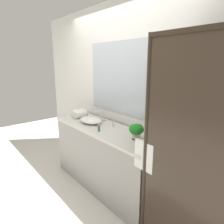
{
  "coord_description": "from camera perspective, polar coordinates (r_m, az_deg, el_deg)",
  "views": [
    {
      "loc": [
        2.04,
        -1.59,
        1.77
      ],
      "look_at": [
        0.15,
        0.0,
        1.15
      ],
      "focal_mm": 31.9,
      "sensor_mm": 36.0,
      "label": 1
    }
  ],
  "objects": [
    {
      "name": "wall_back_with_mirror",
      "position": [
        2.85,
        3.35,
        4.7
      ],
      "size": [
        4.4,
        0.06,
        2.6
      ],
      "color": "silver",
      "rests_on": "ground_plane"
    },
    {
      "name": "amenity_bottle_conditioner",
      "position": [
        2.75,
        0.31,
        -3.42
      ],
      "size": [
        0.03,
        0.03,
        0.09
      ],
      "color": "white",
      "rests_on": "vanity_cabinet"
    },
    {
      "name": "amenity_bottle_lotion",
      "position": [
        2.58,
        -3.78,
        -4.55
      ],
      "size": [
        0.03,
        0.03,
        0.1
      ],
      "color": "#4C7056",
      "rests_on": "vanity_cabinet"
    },
    {
      "name": "rolled_towel_near_edge",
      "position": [
        3.33,
        -9.8,
        -0.24
      ],
      "size": [
        0.12,
        0.21,
        0.11
      ],
      "primitive_type": "cylinder",
      "rotation": [
        1.57,
        0.0,
        0.03
      ],
      "color": "white",
      "rests_on": "vanity_cabinet"
    },
    {
      "name": "amenity_bottle_shampoo",
      "position": [
        2.48,
        9.95,
        -5.65
      ],
      "size": [
        0.03,
        0.03,
        0.09
      ],
      "color": "white",
      "rests_on": "vanity_cabinet"
    },
    {
      "name": "vanity_cabinet",
      "position": [
        2.91,
        -1.81,
        -12.89
      ],
      "size": [
        1.8,
        0.58,
        0.9
      ],
      "color": "#9E9993",
      "rests_on": "ground_plane"
    },
    {
      "name": "sink_basin",
      "position": [
        2.95,
        -6.1,
        -2.33
      ],
      "size": [
        0.39,
        0.28,
        0.08
      ],
      "primitive_type": "ellipsoid",
      "color": "white",
      "rests_on": "vanity_cabinet"
    },
    {
      "name": "ground_plane",
      "position": [
        3.13,
        -1.89,
        -20.31
      ],
      "size": [
        8.0,
        8.0,
        0.0
      ],
      "primitive_type": "plane",
      "color": "silver"
    },
    {
      "name": "potted_plant",
      "position": [
        2.31,
        7.0,
        -5.24
      ],
      "size": [
        0.17,
        0.17,
        0.19
      ],
      "color": "beige",
      "rests_on": "vanity_cabinet"
    },
    {
      "name": "shower_enclosure",
      "position": [
        1.76,
        19.8,
        -11.81
      ],
      "size": [
        1.2,
        0.59,
        2.0
      ],
      "color": "#2D2319",
      "rests_on": "ground_plane"
    },
    {
      "name": "faucet",
      "position": [
        3.06,
        -3.1,
        -1.34
      ],
      "size": [
        0.17,
        0.16,
        0.17
      ],
      "color": "silver",
      "rests_on": "vanity_cabinet"
    },
    {
      "name": "rolled_towel_middle",
      "position": [
        3.23,
        -9.04,
        -0.62
      ],
      "size": [
        0.13,
        0.23,
        0.12
      ],
      "primitive_type": "cylinder",
      "rotation": [
        1.57,
        0.0,
        0.07
      ],
      "color": "white",
      "rests_on": "vanity_cabinet"
    }
  ]
}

